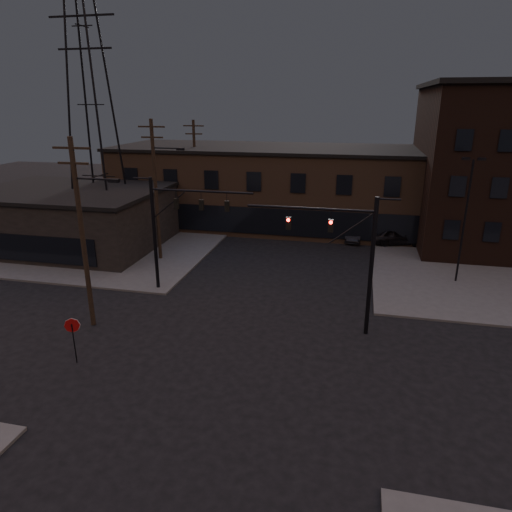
{
  "coord_description": "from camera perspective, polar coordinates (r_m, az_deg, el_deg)",
  "views": [
    {
      "loc": [
        5.53,
        -19.91,
        12.7
      ],
      "look_at": [
        -0.51,
        6.63,
        3.5
      ],
      "focal_mm": 32.0,
      "sensor_mm": 36.0,
      "label": 1
    }
  ],
  "objects": [
    {
      "name": "parked_car_lot_b",
      "position": [
        44.83,
        22.19,
        1.82
      ],
      "size": [
        4.43,
        2.29,
        1.23
      ],
      "primitive_type": "imported",
      "rotation": [
        0.0,
        0.0,
        1.71
      ],
      "color": "#A4A4A6",
      "rests_on": "sidewalk_ne"
    },
    {
      "name": "ground",
      "position": [
        24.25,
        -2.37,
        -12.92
      ],
      "size": [
        140.0,
        140.0,
        0.0
      ],
      "primitive_type": "plane",
      "color": "black",
      "rests_on": "ground"
    },
    {
      "name": "building_left",
      "position": [
        45.22,
        -22.05,
        4.27
      ],
      "size": [
        16.0,
        12.0,
        5.0
      ],
      "primitive_type": "cube",
      "color": "black",
      "rests_on": "ground"
    },
    {
      "name": "utility_pole_near",
      "position": [
        27.39,
        -20.84,
        3.0
      ],
      "size": [
        3.7,
        0.28,
        11.0
      ],
      "color": "black",
      "rests_on": "ground"
    },
    {
      "name": "parked_car_lot_a",
      "position": [
        44.22,
        17.15,
        2.42
      ],
      "size": [
        4.97,
        2.75,
        1.6
      ],
      "primitive_type": "imported",
      "rotation": [
        0.0,
        0.0,
        1.76
      ],
      "color": "black",
      "rests_on": "sidewalk_ne"
    },
    {
      "name": "sidewalk_nw",
      "position": [
        51.7,
        -19.88,
        3.42
      ],
      "size": [
        30.0,
        30.0,
        0.15
      ],
      "primitive_type": "cube",
      "color": "#474744",
      "rests_on": "ground"
    },
    {
      "name": "utility_pole_mid",
      "position": [
        38.05,
        -12.35,
        8.3
      ],
      "size": [
        3.7,
        0.28,
        11.5
      ],
      "color": "black",
      "rests_on": "ground"
    },
    {
      "name": "lot_light_a",
      "position": [
        35.46,
        24.79,
        5.25
      ],
      "size": [
        1.5,
        0.28,
        9.14
      ],
      "color": "black",
      "rests_on": "ground"
    },
    {
      "name": "building_row",
      "position": [
        49.0,
        6.19,
        8.34
      ],
      "size": [
        40.0,
        12.0,
        8.0
      ],
      "primitive_type": "cube",
      "color": "brown",
      "rests_on": "ground"
    },
    {
      "name": "stop_sign",
      "position": [
        24.94,
        -21.95,
        -8.59
      ],
      "size": [
        0.72,
        0.33,
        2.48
      ],
      "color": "black",
      "rests_on": "ground"
    },
    {
      "name": "traffic_signal_near",
      "position": [
        25.61,
        11.82,
        0.61
      ],
      "size": [
        7.12,
        0.24,
        8.0
      ],
      "color": "black",
      "rests_on": "ground"
    },
    {
      "name": "traffic_signal_far",
      "position": [
        31.43,
        -10.58,
        4.2
      ],
      "size": [
        7.12,
        0.24,
        8.0
      ],
      "color": "black",
      "rests_on": "ground"
    },
    {
      "name": "car_crossing",
      "position": [
        44.96,
        12.31,
        2.71
      ],
      "size": [
        1.88,
        4.17,
        1.33
      ],
      "primitive_type": "imported",
      "rotation": [
        0.0,
        0.0,
        -0.12
      ],
      "color": "black",
      "rests_on": "ground"
    },
    {
      "name": "utility_pole_far",
      "position": [
        49.45,
        -7.59,
        10.48
      ],
      "size": [
        2.2,
        0.28,
        11.0
      ],
      "color": "black",
      "rests_on": "ground"
    },
    {
      "name": "transmission_tower",
      "position": [
        44.61,
        -19.96,
        17.37
      ],
      "size": [
        7.0,
        7.0,
        25.0
      ],
      "primitive_type": null,
      "color": "black",
      "rests_on": "ground"
    }
  ]
}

